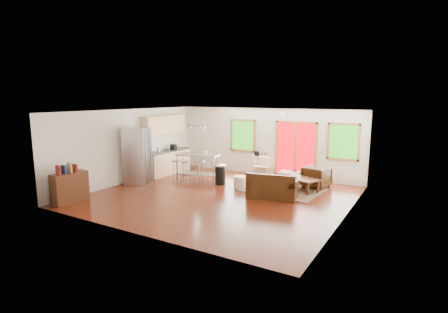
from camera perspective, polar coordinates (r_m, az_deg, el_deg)
The scene contains 29 objects.
floor at distance 10.84m, azimuth -0.81°, elevation -6.55°, with size 7.50×7.00×0.02m, color #3C1207.
ceiling at distance 10.42m, azimuth -0.85°, elevation 7.42°, with size 7.50×7.00×0.02m, color white.
back_wall at distance 13.63m, azimuth 6.91°, elevation 2.38°, with size 7.50×0.02×2.60m, color white.
left_wall at distance 12.90m, azimuth -15.22°, elevation 1.69°, with size 0.02×7.00×2.60m, color white.
right_wall at distance 9.19m, azimuth 19.58°, elevation -1.68°, with size 0.02×7.00×2.60m, color white.
front_wall at distance 7.83m, azimuth -14.40°, elevation -3.33°, with size 7.50×0.02×2.60m, color white.
window_left at distance 14.00m, azimuth 3.09°, elevation 3.45°, with size 1.10×0.05×1.30m.
french_doors at distance 13.18m, azimuth 11.58°, elevation 1.12°, with size 1.60×0.05×2.10m.
window_right at distance 12.68m, azimuth 18.91°, elevation 2.28°, with size 1.10×0.05×1.30m.
rug at distance 11.66m, azimuth 9.50°, elevation -5.39°, with size 2.44×1.87×0.02m, color #465B3C.
loveseat at distance 10.71m, azimuth 7.87°, elevation -5.07°, with size 1.60×1.09×0.78m.
coffee_table at distance 11.58m, azimuth 12.60°, elevation -3.73°, with size 1.28×1.05×0.44m.
armchair at distance 12.16m, azimuth 14.90°, elevation -3.07°, with size 0.78×0.73×0.81m, color black.
ottoman at distance 12.39m, azimuth 10.59°, elevation -3.53°, with size 0.67×0.67×0.45m, color black.
pouf at distance 11.85m, azimuth 2.65°, elevation -4.14°, with size 0.44×0.44×0.38m, color beige.
vase at distance 11.53m, azimuth 11.47°, elevation -3.03°, with size 0.22×0.23×0.33m.
book at distance 11.56m, azimuth 14.27°, elevation -3.03°, with size 0.20×0.03×0.27m, color maroon.
cabinets at distance 14.00m, azimuth -9.39°, elevation 0.97°, with size 0.64×2.24×2.30m.
refrigerator at distance 12.60m, azimuth -13.92°, elevation 0.16°, with size 1.03×1.01×1.99m.
island at distance 12.70m, azimuth -4.32°, elevation -0.99°, with size 1.63×0.91×0.98m.
cup at distance 12.88m, azimuth -3.11°, elevation 0.73°, with size 0.14×0.11×0.14m, color white.
bar_stool_a at distance 13.00m, azimuth -7.73°, elevation -1.42°, with size 0.41×0.41×0.72m.
bar_stool_b at distance 12.75m, azimuth -6.29°, elevation -1.59°, with size 0.42×0.42×0.72m.
bar_stool_c at distance 12.41m, azimuth -4.11°, elevation -1.59°, with size 0.48×0.48×0.80m.
trash_can at distance 12.19m, azimuth -0.61°, elevation -2.95°, with size 0.46×0.46×0.70m.
kitchen_cart at distance 13.62m, azimuth 6.03°, elevation -0.37°, with size 0.69×0.52×0.95m.
bookshelf at distance 11.01m, azimuth -23.88°, elevation -4.58°, with size 0.46×1.03×1.19m.
ceiling_flush at distance 10.23m, azimuth 8.65°, elevation 6.83°, with size 0.35×0.35×0.12m, color white.
pendant_light at distance 12.76m, azimuth -4.60°, elevation 4.61°, with size 0.80×0.18×0.79m.
Camera 1 is at (5.45, -8.87, 3.03)m, focal length 28.00 mm.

